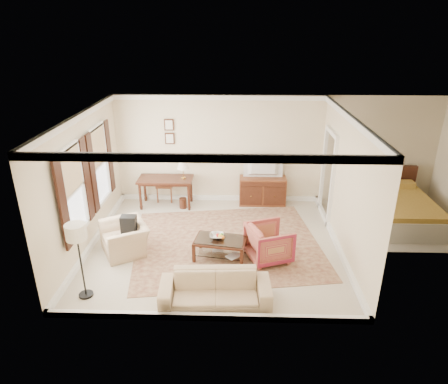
# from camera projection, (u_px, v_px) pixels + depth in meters

# --- Properties ---
(room_shell) EXTENTS (5.51, 5.01, 2.91)m
(room_shell) POSITION_uv_depth(u_px,v_px,m) (214.00, 137.00, 7.96)
(room_shell) COLOR beige
(room_shell) RESTS_ON ground
(annex_bedroom) EXTENTS (3.00, 2.70, 2.90)m
(annex_bedroom) POSITION_uv_depth(u_px,v_px,m) (401.00, 211.00, 9.72)
(annex_bedroom) COLOR beige
(annex_bedroom) RESTS_ON ground
(window_front) EXTENTS (0.12, 1.56, 1.80)m
(window_front) POSITION_uv_depth(u_px,v_px,m) (74.00, 191.00, 7.76)
(window_front) COLOR #CCB284
(window_front) RESTS_ON room_shell
(window_rear) EXTENTS (0.12, 1.56, 1.80)m
(window_rear) POSITION_uv_depth(u_px,v_px,m) (100.00, 164.00, 9.23)
(window_rear) COLOR #CCB284
(window_rear) RESTS_ON room_shell
(doorway) EXTENTS (0.10, 1.12, 2.25)m
(doorway) POSITION_uv_depth(u_px,v_px,m) (327.00, 177.00, 9.81)
(doorway) COLOR white
(doorway) RESTS_ON room_shell
(rug) EXTENTS (4.50, 4.01, 0.01)m
(rug) POSITION_uv_depth(u_px,v_px,m) (227.00, 243.00, 8.97)
(rug) COLOR #5A231E
(rug) RESTS_ON room_shell
(writing_desk) EXTENTS (1.44, 0.72, 0.79)m
(writing_desk) POSITION_uv_depth(u_px,v_px,m) (166.00, 182.00, 10.58)
(writing_desk) COLOR #421E13
(writing_desk) RESTS_ON room_shell
(desk_chair) EXTENTS (0.50, 0.50, 1.05)m
(desk_chair) POSITION_uv_depth(u_px,v_px,m) (165.00, 183.00, 10.97)
(desk_chair) COLOR brown
(desk_chair) RESTS_ON room_shell
(desk_lamp) EXTENTS (0.32, 0.32, 0.50)m
(desk_lamp) POSITION_uv_depth(u_px,v_px,m) (183.00, 170.00, 10.43)
(desk_lamp) COLOR silver
(desk_lamp) RESTS_ON writing_desk
(framed_prints) EXTENTS (0.25, 0.04, 0.68)m
(framed_prints) POSITION_uv_depth(u_px,v_px,m) (169.00, 132.00, 10.48)
(framed_prints) COLOR #421E13
(framed_prints) RESTS_ON room_shell
(sideboard) EXTENTS (1.24, 0.48, 0.76)m
(sideboard) POSITION_uv_depth(u_px,v_px,m) (262.00, 191.00, 10.80)
(sideboard) COLOR brown
(sideboard) RESTS_ON room_shell
(tv) EXTENTS (0.99, 0.57, 0.13)m
(tv) POSITION_uv_depth(u_px,v_px,m) (264.00, 160.00, 10.44)
(tv) COLOR black
(tv) RESTS_ON sideboard
(coffee_table) EXTENTS (1.14, 0.78, 0.45)m
(coffee_table) POSITION_uv_depth(u_px,v_px,m) (220.00, 243.00, 8.30)
(coffee_table) COLOR #421E13
(coffee_table) RESTS_ON room_shell
(fruit_bowl) EXTENTS (0.42, 0.42, 0.10)m
(fruit_bowl) POSITION_uv_depth(u_px,v_px,m) (217.00, 235.00, 8.29)
(fruit_bowl) COLOR silver
(fruit_bowl) RESTS_ON coffee_table
(book_a) EXTENTS (0.28, 0.04, 0.38)m
(book_a) POSITION_uv_depth(u_px,v_px,m) (213.00, 248.00, 8.45)
(book_a) COLOR brown
(book_a) RESTS_ON coffee_table
(book_b) EXTENTS (0.21, 0.23, 0.38)m
(book_b) POSITION_uv_depth(u_px,v_px,m) (230.00, 254.00, 8.24)
(book_b) COLOR brown
(book_b) RESTS_ON coffee_table
(striped_armchair) EXTENTS (1.00, 1.04, 0.85)m
(striped_armchair) POSITION_uv_depth(u_px,v_px,m) (269.00, 241.00, 8.22)
(striped_armchair) COLOR maroon
(striped_armchair) RESTS_ON room_shell
(club_armchair) EXTENTS (1.06, 1.20, 0.88)m
(club_armchair) POSITION_uv_depth(u_px,v_px,m) (124.00, 233.00, 8.49)
(club_armchair) COLOR tan
(club_armchair) RESTS_ON room_shell
(backpack) EXTENTS (0.33, 0.38, 0.40)m
(backpack) POSITION_uv_depth(u_px,v_px,m) (129.00, 223.00, 8.42)
(backpack) COLOR black
(backpack) RESTS_ON club_armchair
(sofa) EXTENTS (1.96, 0.67, 0.76)m
(sofa) POSITION_uv_depth(u_px,v_px,m) (215.00, 285.00, 6.92)
(sofa) COLOR tan
(sofa) RESTS_ON room_shell
(floor_lamp) EXTENTS (0.36, 0.36, 1.45)m
(floor_lamp) POSITION_uv_depth(u_px,v_px,m) (77.00, 237.00, 6.78)
(floor_lamp) COLOR black
(floor_lamp) RESTS_ON room_shell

